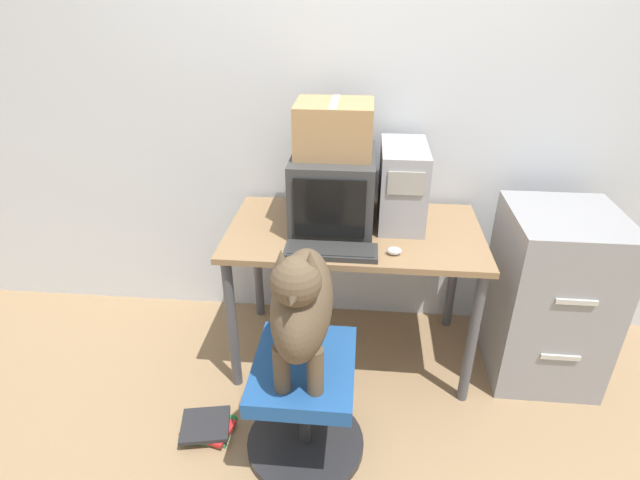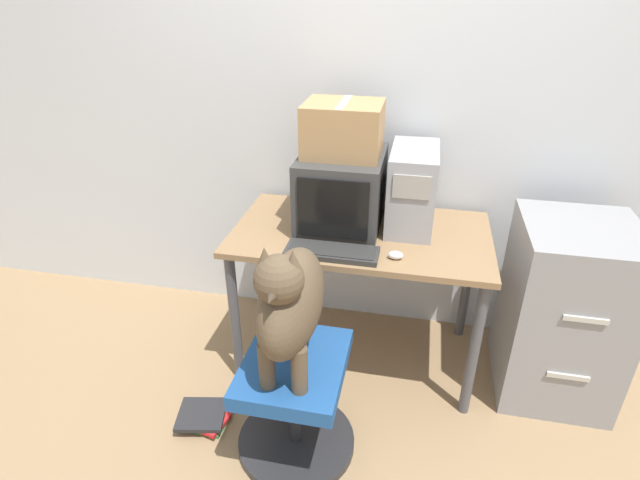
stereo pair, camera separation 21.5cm
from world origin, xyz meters
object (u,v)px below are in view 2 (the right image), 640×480
Objects in this scene: dog at (290,301)px; keyboard at (332,252)px; filing_cabinet at (563,311)px; cardboard_box at (343,129)px; pc_tower at (412,188)px; office_chair at (295,401)px; book_stack_floor at (204,417)px; crt_monitor at (342,189)px.

keyboard is at bearing 80.13° from dog.
filing_cabinet is 1.36m from cardboard_box.
pc_tower reaches higher than keyboard.
keyboard reaches higher than office_chair.
pc_tower is 1.62× the size of book_stack_floor.
filing_cabinet is (1.10, -0.09, -0.49)m from crt_monitor.
cardboard_box is at bearing 85.31° from office_chair.
keyboard is 1.61× the size of book_stack_floor.
crt_monitor is 0.54× the size of filing_cabinet.
dog is 0.67× the size of filing_cabinet.
office_chair is (-0.08, -0.41, -0.51)m from keyboard.
book_stack_floor is (-0.52, -0.70, -0.91)m from crt_monitor.
crt_monitor reaches higher than dog.
crt_monitor is at bearing 53.56° from book_stack_floor.
pc_tower reaches higher than filing_cabinet.
dog is 0.89m from cardboard_box.
pc_tower reaches higher than book_stack_floor.
keyboard reaches higher than book_stack_floor.
office_chair is at bearing 90.00° from dog.
office_chair is 0.54m from dog.
pc_tower is at bearing 49.64° from keyboard.
keyboard is (0.02, -0.33, -0.16)m from crt_monitor.
keyboard is 0.47× the size of filing_cabinet.
keyboard is at bearing -87.39° from crt_monitor.
keyboard is (-0.32, -0.38, -0.18)m from pc_tower.
office_chair is at bearing -100.56° from keyboard.
crt_monitor is 1.16× the size of pc_tower.
book_stack_floor is (-0.46, 0.03, -0.23)m from office_chair.
cardboard_box is at bearing 90.00° from crt_monitor.
pc_tower is 0.47× the size of filing_cabinet.
office_chair is (-0.40, -0.78, -0.69)m from pc_tower.
office_chair is at bearing -4.12° from book_stack_floor.
office_chair is at bearing -94.71° from crt_monitor.
office_chair is 2.01× the size of book_stack_floor.
keyboard is 0.57m from cardboard_box.
crt_monitor is 1.88× the size of book_stack_floor.
pc_tower is at bearing 64.02° from dog.
crt_monitor is 0.37m from keyboard.
crt_monitor is at bearing 85.29° from office_chair.
dog is at bearing -90.00° from office_chair.
dog is 0.90m from book_stack_floor.
pc_tower is 0.81× the size of office_chair.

